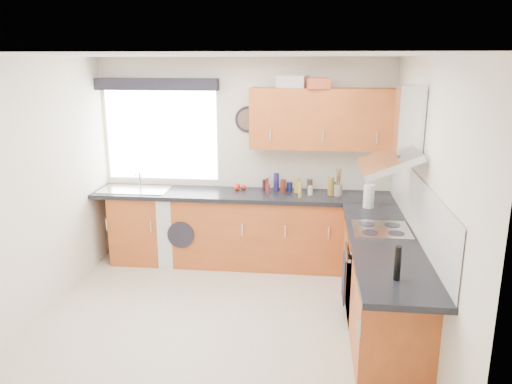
# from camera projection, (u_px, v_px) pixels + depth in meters

# --- Properties ---
(ground_plane) EXTENTS (3.60, 3.60, 0.00)m
(ground_plane) POSITION_uv_depth(u_px,v_px,m) (220.00, 324.00, 4.80)
(ground_plane) COLOR beige
(ceiling) EXTENTS (3.60, 3.60, 0.02)m
(ceiling) POSITION_uv_depth(u_px,v_px,m) (215.00, 55.00, 4.16)
(ceiling) COLOR white
(ceiling) RESTS_ON wall_back
(wall_back) EXTENTS (3.60, 0.02, 2.50)m
(wall_back) POSITION_uv_depth(u_px,v_px,m) (245.00, 160.00, 6.21)
(wall_back) COLOR silver
(wall_back) RESTS_ON ground_plane
(wall_front) EXTENTS (3.60, 0.02, 2.50)m
(wall_front) POSITION_uv_depth(u_px,v_px,m) (157.00, 286.00, 2.75)
(wall_front) COLOR silver
(wall_front) RESTS_ON ground_plane
(wall_left) EXTENTS (0.02, 3.60, 2.50)m
(wall_left) POSITION_uv_depth(u_px,v_px,m) (29.00, 193.00, 4.68)
(wall_left) COLOR silver
(wall_left) RESTS_ON ground_plane
(wall_right) EXTENTS (0.02, 3.60, 2.50)m
(wall_right) POSITION_uv_depth(u_px,v_px,m) (424.00, 205.00, 4.29)
(wall_right) COLOR silver
(wall_right) RESTS_ON ground_plane
(window) EXTENTS (1.40, 0.02, 1.10)m
(window) POSITION_uv_depth(u_px,v_px,m) (161.00, 135.00, 6.24)
(window) COLOR silver
(window) RESTS_ON wall_back
(window_blind) EXTENTS (1.50, 0.18, 0.14)m
(window_blind) POSITION_uv_depth(u_px,v_px,m) (157.00, 84.00, 5.99)
(window_blind) COLOR black
(window_blind) RESTS_ON wall_back
(splashback) EXTENTS (0.01, 3.00, 0.54)m
(splashback) POSITION_uv_depth(u_px,v_px,m) (415.00, 204.00, 4.59)
(splashback) COLOR white
(splashback) RESTS_ON wall_right
(base_cab_back) EXTENTS (3.00, 0.58, 0.86)m
(base_cab_back) POSITION_uv_depth(u_px,v_px,m) (234.00, 230.00, 6.15)
(base_cab_back) COLOR #9B451B
(base_cab_back) RESTS_ON ground_plane
(base_cab_corner) EXTENTS (0.60, 0.60, 0.86)m
(base_cab_corner) POSITION_uv_depth(u_px,v_px,m) (366.00, 235.00, 5.97)
(base_cab_corner) COLOR #9B451B
(base_cab_corner) RESTS_ON ground_plane
(base_cab_right) EXTENTS (0.58, 2.10, 0.86)m
(base_cab_right) POSITION_uv_depth(u_px,v_px,m) (381.00, 284.00, 4.67)
(base_cab_right) COLOR #9B451B
(base_cab_right) RESTS_ON ground_plane
(worktop_back) EXTENTS (3.60, 0.62, 0.05)m
(worktop_back) POSITION_uv_depth(u_px,v_px,m) (241.00, 195.00, 6.02)
(worktop_back) COLOR black
(worktop_back) RESTS_ON base_cab_back
(worktop_right) EXTENTS (0.62, 2.42, 0.05)m
(worktop_right) POSITION_uv_depth(u_px,v_px,m) (385.00, 244.00, 4.41)
(worktop_right) COLOR black
(worktop_right) RESTS_ON base_cab_right
(sink) EXTENTS (0.84, 0.46, 0.10)m
(sink) POSITION_uv_depth(u_px,v_px,m) (135.00, 187.00, 6.14)
(sink) COLOR silver
(sink) RESTS_ON worktop_back
(oven) EXTENTS (0.56, 0.58, 0.85)m
(oven) POSITION_uv_depth(u_px,v_px,m) (378.00, 278.00, 4.82)
(oven) COLOR black
(oven) RESTS_ON ground_plane
(hob_plate) EXTENTS (0.52, 0.52, 0.01)m
(hob_plate) POSITION_uv_depth(u_px,v_px,m) (381.00, 229.00, 4.69)
(hob_plate) COLOR silver
(hob_plate) RESTS_ON worktop_right
(extractor_hood) EXTENTS (0.52, 0.78, 0.66)m
(extractor_hood) POSITION_uv_depth(u_px,v_px,m) (399.00, 140.00, 4.46)
(extractor_hood) COLOR silver
(extractor_hood) RESTS_ON wall_right
(upper_cabinets) EXTENTS (1.70, 0.35, 0.70)m
(upper_cabinets) POSITION_uv_depth(u_px,v_px,m) (323.00, 119.00, 5.80)
(upper_cabinets) COLOR #9B451B
(upper_cabinets) RESTS_ON wall_back
(washing_machine) EXTENTS (0.64, 0.62, 0.89)m
(washing_machine) POSITION_uv_depth(u_px,v_px,m) (187.00, 227.00, 6.22)
(washing_machine) COLOR silver
(washing_machine) RESTS_ON ground_plane
(wall_clock) EXTENTS (0.32, 0.04, 0.32)m
(wall_clock) POSITION_uv_depth(u_px,v_px,m) (248.00, 120.00, 6.04)
(wall_clock) COLOR black
(wall_clock) RESTS_ON wall_back
(casserole) EXTENTS (0.38, 0.31, 0.14)m
(casserole) POSITION_uv_depth(u_px,v_px,m) (292.00, 81.00, 5.82)
(casserole) COLOR silver
(casserole) RESTS_ON upper_cabinets
(storage_box) EXTENTS (0.28, 0.24, 0.12)m
(storage_box) POSITION_uv_depth(u_px,v_px,m) (318.00, 83.00, 5.60)
(storage_box) COLOR #A54123
(storage_box) RESTS_ON upper_cabinets
(utensil_pot) EXTENTS (0.12, 0.12, 0.13)m
(utensil_pot) POSITION_uv_depth(u_px,v_px,m) (338.00, 190.00, 5.88)
(utensil_pot) COLOR gray
(utensil_pot) RESTS_ON worktop_back
(kitchen_roll) EXTENTS (0.14, 0.14, 0.25)m
(kitchen_roll) POSITION_uv_depth(u_px,v_px,m) (369.00, 196.00, 5.39)
(kitchen_roll) COLOR silver
(kitchen_roll) RESTS_ON worktop_right
(tomato_cluster) EXTENTS (0.16, 0.16, 0.07)m
(tomato_cluster) POSITION_uv_depth(u_px,v_px,m) (239.00, 187.00, 6.15)
(tomato_cluster) COLOR red
(tomato_cluster) RESTS_ON worktop_back
(jar_0) EXTENTS (0.07, 0.07, 0.10)m
(jar_0) POSITION_uv_depth(u_px,v_px,m) (289.00, 186.00, 6.12)
(jar_0) COLOR navy
(jar_0) RESTS_ON worktop_back
(jar_1) EXTENTS (0.07, 0.07, 0.16)m
(jar_1) POSITION_uv_depth(u_px,v_px,m) (310.00, 186.00, 6.04)
(jar_1) COLOR #3D2F22
(jar_1) RESTS_ON worktop_back
(jar_2) EXTENTS (0.07, 0.07, 0.21)m
(jar_2) POSITION_uv_depth(u_px,v_px,m) (276.00, 182.00, 6.12)
(jar_2) COLOR navy
(jar_2) RESTS_ON worktop_back
(jar_3) EXTENTS (0.07, 0.07, 0.15)m
(jar_3) POSITION_uv_depth(u_px,v_px,m) (283.00, 186.00, 6.03)
(jar_3) COLOR #5A2113
(jar_3) RESTS_ON worktop_back
(jar_4) EXTENTS (0.06, 0.06, 0.11)m
(jar_4) POSITION_uv_depth(u_px,v_px,m) (310.00, 190.00, 5.91)
(jar_4) COLOR beige
(jar_4) RESTS_ON worktop_back
(jar_5) EXTENTS (0.04, 0.04, 0.16)m
(jar_5) POSITION_uv_depth(u_px,v_px,m) (334.00, 188.00, 5.89)
(jar_5) COLOR #1E521D
(jar_5) RESTS_ON worktop_back
(jar_6) EXTENTS (0.08, 0.08, 0.17)m
(jar_6) POSITION_uv_depth(u_px,v_px,m) (297.00, 185.00, 6.02)
(jar_6) COLOR #A58D39
(jar_6) RESTS_ON worktop_back
(jar_7) EXTENTS (0.08, 0.08, 0.21)m
(jar_7) POSITION_uv_depth(u_px,v_px,m) (331.00, 186.00, 5.90)
(jar_7) COLOR olive
(jar_7) RESTS_ON worktop_back
(jar_8) EXTENTS (0.04, 0.04, 0.17)m
(jar_8) POSITION_uv_depth(u_px,v_px,m) (267.00, 185.00, 6.04)
(jar_8) COLOR #5E1A13
(jar_8) RESTS_ON worktop_back
(jar_9) EXTENTS (0.05, 0.05, 0.12)m
(jar_9) POSITION_uv_depth(u_px,v_px,m) (268.00, 189.00, 5.96)
(jar_9) COLOR #5B2023
(jar_9) RESTS_ON worktop_back
(jar_10) EXTENTS (0.05, 0.05, 0.13)m
(jar_10) POSITION_uv_depth(u_px,v_px,m) (264.00, 185.00, 6.15)
(jar_10) COLOR #331218
(jar_10) RESTS_ON worktop_back
(jar_11) EXTENTS (0.04, 0.04, 0.18)m
(jar_11) POSITION_uv_depth(u_px,v_px,m) (300.00, 190.00, 5.78)
(jar_11) COLOR olive
(jar_11) RESTS_ON worktop_back
(bottle_0) EXTENTS (0.05, 0.05, 0.26)m
(bottle_0) POSITION_uv_depth(u_px,v_px,m) (398.00, 263.00, 3.60)
(bottle_0) COLOR black
(bottle_0) RESTS_ON worktop_right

